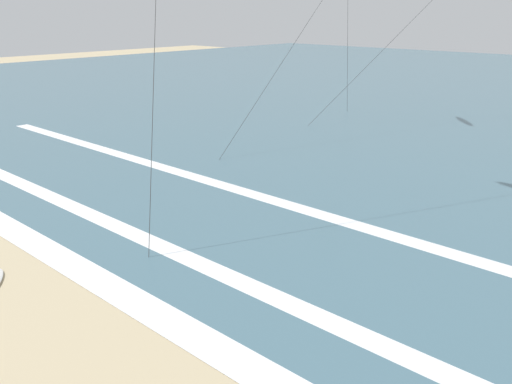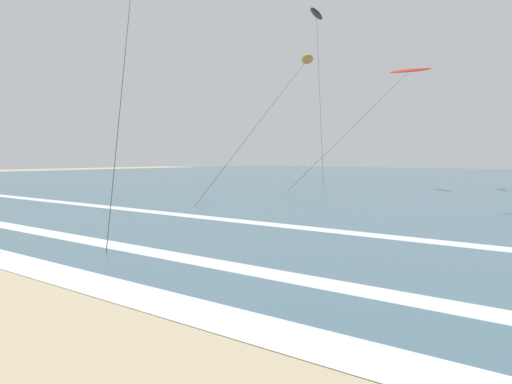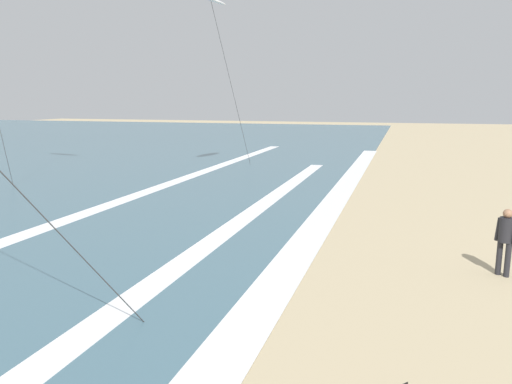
{
  "view_description": "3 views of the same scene",
  "coord_description": "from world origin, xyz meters",
  "views": [
    {
      "loc": [
        8.12,
        2.93,
        7.23
      ],
      "look_at": [
        -0.51,
        12.36,
        2.88
      ],
      "focal_mm": 37.94,
      "sensor_mm": 36.0,
      "label": 1
    },
    {
      "loc": [
        5.85,
        4.72,
        2.32
      ],
      "look_at": [
        0.2,
        11.72,
        1.68
      ],
      "focal_mm": 35.81,
      "sensor_mm": 36.0,
      "label": 2
    },
    {
      "loc": [
        -11.96,
        7.36,
        4.06
      ],
      "look_at": [
        0.54,
        11.14,
        1.6
      ],
      "focal_mm": 34.39,
      "sensor_mm": 36.0,
      "label": 3
    }
  ],
  "objects": [
    {
      "name": "wave_foam_mid_break",
      "position": [
        -1.83,
        12.55,
        0.01
      ],
      "size": [
        40.71,
        0.74,
        0.01
      ],
      "primitive_type": "cube",
      "color": "white",
      "rests_on": "ocean_surface"
    },
    {
      "name": "kite_black_high_right",
      "position": [
        -14.6,
        37.07,
        12.58
      ],
      "size": [
        1.96,
        3.25,
        12.87
      ],
      "color": "black",
      "rests_on": "ground"
    },
    {
      "name": "kite_orange_high_left",
      "position": [
        -14.21,
        35.22,
        9.01
      ],
      "size": [
        4.54,
        15.68,
        9.31
      ],
      "color": "orange",
      "rests_on": "ground"
    },
    {
      "name": "wave_foam_outer_break",
      "position": [
        1.62,
        18.29,
        0.01
      ],
      "size": [
        56.62,
        0.76,
        0.01
      ],
      "primitive_type": "cube",
      "color": "white",
      "rests_on": "ocean_surface"
    },
    {
      "name": "wave_foam_shoreline",
      "position": [
        1.91,
        9.94,
        0.01
      ],
      "size": [
        53.13,
        1.01,
        0.01
      ],
      "primitive_type": "cube",
      "color": "white",
      "rests_on": "ocean_surface"
    },
    {
      "name": "kite_red_far_left",
      "position": [
        -9.65,
        42.38,
        8.7
      ],
      "size": [
        4.8,
        12.22,
        8.98
      ],
      "color": "red",
      "rests_on": "ground"
    }
  ]
}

